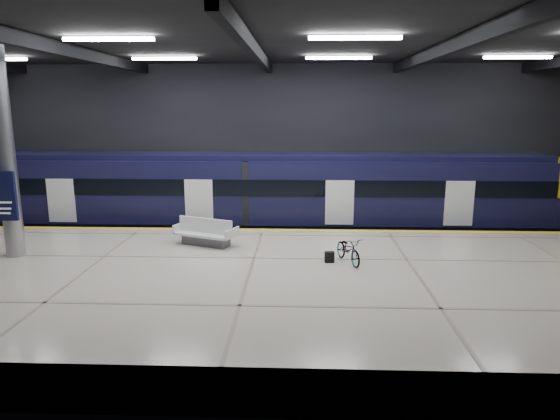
{
  "coord_description": "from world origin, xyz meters",
  "views": [
    {
      "loc": [
        1.47,
        -16.71,
        6.01
      ],
      "look_at": [
        0.76,
        1.5,
        2.2
      ],
      "focal_mm": 32.0,
      "sensor_mm": 36.0,
      "label": 1
    }
  ],
  "objects": [
    {
      "name": "rails",
      "position": [
        0.0,
        5.5,
        0.08
      ],
      "size": [
        30.0,
        1.52,
        0.16
      ],
      "color": "gray",
      "rests_on": "ground"
    },
    {
      "name": "bicycle",
      "position": [
        3.06,
        -1.36,
        1.53
      ],
      "size": [
        1.09,
        1.73,
        0.86
      ],
      "primitive_type": "imported",
      "rotation": [
        0.0,
        0.0,
        0.35
      ],
      "color": "#99999E",
      "rests_on": "platform"
    },
    {
      "name": "pannier_bag",
      "position": [
        2.46,
        -1.36,
        1.28
      ],
      "size": [
        0.32,
        0.21,
        0.35
      ],
      "primitive_type": "cube",
      "rotation": [
        0.0,
        0.0,
        0.1
      ],
      "color": "black",
      "rests_on": "platform"
    },
    {
      "name": "room_shell",
      "position": [
        -0.0,
        0.0,
        5.72
      ],
      "size": [
        30.1,
        16.1,
        8.05
      ],
      "color": "black",
      "rests_on": "ground"
    },
    {
      "name": "info_column",
      "position": [
        -8.0,
        -1.03,
        4.46
      ],
      "size": [
        0.9,
        0.78,
        6.9
      ],
      "color": "#9EA0A5",
      "rests_on": "platform"
    },
    {
      "name": "ground",
      "position": [
        0.0,
        0.0,
        0.0
      ],
      "size": [
        30.0,
        30.0,
        0.0
      ],
      "primitive_type": "plane",
      "color": "black",
      "rests_on": "ground"
    },
    {
      "name": "platform",
      "position": [
        0.0,
        -2.5,
        0.55
      ],
      "size": [
        30.0,
        11.0,
        1.1
      ],
      "primitive_type": "cube",
      "color": "#BEB1A1",
      "rests_on": "ground"
    },
    {
      "name": "safety_strip",
      "position": [
        0.0,
        2.75,
        1.11
      ],
      "size": [
        30.0,
        0.4,
        0.01
      ],
      "primitive_type": "cube",
      "color": "yellow",
      "rests_on": "platform"
    },
    {
      "name": "train",
      "position": [
        1.98,
        5.5,
        2.06
      ],
      "size": [
        29.4,
        2.84,
        3.79
      ],
      "color": "black",
      "rests_on": "ground"
    },
    {
      "name": "bench",
      "position": [
        -1.87,
        0.52,
        1.45
      ],
      "size": [
        2.42,
        1.7,
        0.99
      ],
      "rotation": [
        0.0,
        0.0,
        -0.39
      ],
      "color": "#595B60",
      "rests_on": "platform"
    }
  ]
}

